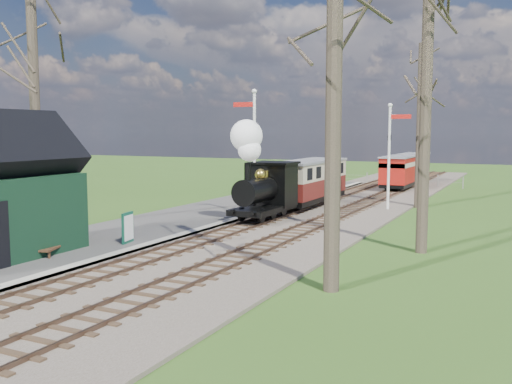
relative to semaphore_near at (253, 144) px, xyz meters
The scene contains 16 objects.
distant_hills 52.33m from the semaphore_near, 87.43° to the left, with size 114.40×48.00×22.02m.
ballast_bed 7.28m from the semaphore_near, 70.97° to the left, with size 8.00×60.00×0.10m, color brown.
track_near 7.00m from the semaphore_near, 82.70° to the left, with size 1.60×60.00×0.15m.
track_far 7.73m from the semaphore_near, 60.68° to the left, with size 1.60×60.00×0.15m.
platform 4.88m from the semaphore_near, 143.78° to the right, with size 5.00×44.00×0.20m, color #474442.
coping_strip 4.07m from the semaphore_near, 102.16° to the right, with size 0.40×44.00×0.21m, color #B2AD9E.
semaphore_near is the anchor object (origin of this frame).
semaphore_far 7.91m from the semaphore_near, 49.40° to the left, with size 1.22×0.24×5.72m.
bare_trees 6.46m from the semaphore_near, 70.39° to the right, with size 15.51×22.39×12.00m.
fence_line 20.26m from the semaphore_near, 86.94° to the left, with size 12.60×0.08×1.00m.
locomotive 1.79m from the semaphore_near, 36.20° to the right, with size 1.82×4.25×4.56m.
coach 5.94m from the semaphore_near, 82.05° to the left, with size 2.13×7.29×2.24m.
red_carriage_a 17.01m from the semaphore_near, 78.47° to the left, with size 1.88×4.66×1.98m.
red_carriage_b 22.39m from the semaphore_near, 81.30° to the left, with size 1.88×4.66×1.98m.
sign_board 8.49m from the semaphore_near, 98.44° to the right, with size 0.24×0.76×1.12m.
bench 11.23m from the semaphore_near, 102.17° to the right, with size 0.97×1.58×0.87m.
Camera 1 is at (11.22, -8.23, 4.25)m, focal length 40.00 mm.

